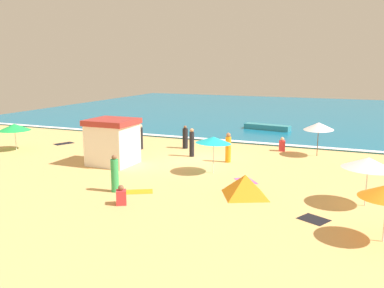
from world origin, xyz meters
TOP-DOWN VIEW (x-y plane):
  - ground_plane at (0.00, 0.00)m, footprint 60.00×60.00m
  - ocean_water at (0.00, 28.00)m, footprint 60.00×44.00m
  - wave_breaker_foam at (0.00, 6.30)m, footprint 57.00×0.70m
  - lifeguard_cabana at (-4.38, -3.31)m, footprint 2.74×2.57m
  - beach_umbrella_1 at (-13.06, -2.51)m, footprint 2.95×2.95m
  - beach_umbrella_2 at (9.89, -5.42)m, footprint 3.14×3.14m
  - beach_umbrella_3 at (6.96, 3.80)m, footprint 2.39×2.41m
  - beach_umbrella_6 at (1.99, -2.92)m, footprint 2.84×2.85m
  - beach_tent at (4.72, -6.14)m, footprint 2.45×2.42m
  - beachgoer_0 at (-1.25, -7.91)m, footprint 0.47×0.47m
  - beachgoer_1 at (1.98, -0.12)m, footprint 0.38×0.38m
  - beachgoer_2 at (-0.72, 0.45)m, footprint 0.33×0.33m
  - beachgoer_4 at (-2.18, 2.70)m, footprint 0.52×0.52m
  - beachgoer_5 at (0.01, -9.35)m, footprint 0.60×0.60m
  - beachgoer_6 at (-5.04, 1.24)m, footprint 0.38×0.38m
  - beachgoer_7 at (4.50, 4.48)m, footprint 0.49×0.49m
  - beach_towel_0 at (-0.26, -7.55)m, footprint 1.67×1.36m
  - beach_towel_1 at (-11.53, 0.71)m, footprint 1.29×1.65m
  - beach_towel_2 at (4.12, -3.77)m, footprint 1.47×1.54m
  - beach_towel_3 at (-9.80, 2.17)m, footprint 1.40×1.03m
  - beach_towel_4 at (8.02, -7.92)m, footprint 1.36×1.27m
  - small_boat_0 at (1.65, 12.75)m, footprint 4.33×1.60m

SIDE VIEW (x-z plane):
  - ground_plane at x=0.00m, z-range 0.00..0.00m
  - beach_towel_4 at x=8.02m, z-range 0.00..0.01m
  - beach_towel_0 at x=-0.26m, z-range 0.00..0.01m
  - beach_towel_1 at x=-11.53m, z-range 0.00..0.01m
  - beach_towel_2 at x=4.12m, z-range 0.00..0.01m
  - beach_towel_3 at x=-9.80m, z-range 0.00..0.01m
  - ocean_water at x=0.00m, z-range 0.00..0.10m
  - wave_breaker_foam at x=0.00m, z-range 0.10..0.11m
  - small_boat_0 at x=1.65m, z-range 0.10..0.58m
  - beachgoer_5 at x=0.01m, z-range -0.07..0.82m
  - beachgoer_7 at x=4.50m, z-range -0.07..0.92m
  - beach_tent at x=4.72m, z-range 0.00..1.03m
  - beachgoer_4 at x=-2.18m, z-range -0.07..1.61m
  - beachgoer_0 at x=-1.25m, z-range -0.06..1.76m
  - beachgoer_6 at x=-5.04m, z-range -0.02..1.80m
  - beachgoer_1 at x=1.98m, z-range -0.04..1.83m
  - beachgoer_2 at x=-0.72m, z-range -0.03..1.86m
  - lifeguard_cabana at x=-4.38m, z-range 0.02..2.81m
  - beach_umbrella_1 at x=-13.06m, z-range 0.71..2.61m
  - beach_umbrella_6 at x=1.99m, z-range 0.84..2.98m
  - beach_umbrella_2 at x=9.89m, z-range 0.81..3.01m
  - beach_umbrella_3 at x=6.96m, z-range 0.86..3.19m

